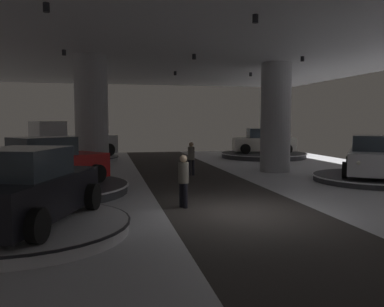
% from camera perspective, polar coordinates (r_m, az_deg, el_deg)
% --- Properties ---
extents(ground, '(24.00, 44.00, 0.06)m').
position_cam_1_polar(ground, '(11.41, 7.49, -8.62)').
color(ground, silver).
extents(ceiling_with_spotlights, '(24.00, 44.00, 0.39)m').
position_cam_1_polar(ceiling_with_spotlights, '(11.48, 7.82, 19.56)').
color(ceiling_with_spotlights, silver).
extents(column_left, '(1.47, 1.47, 5.50)m').
position_cam_1_polar(column_left, '(18.29, -14.31, 5.08)').
color(column_left, '#ADADB2').
rests_on(column_left, ground).
extents(column_right, '(1.52, 1.52, 5.50)m').
position_cam_1_polar(column_right, '(20.59, 12.00, 5.07)').
color(column_right, '#ADADB2').
rests_on(column_right, ground).
extents(display_platform_deep_left, '(5.68, 5.68, 0.26)m').
position_cam_1_polar(display_platform_deep_left, '(26.82, -16.64, -0.68)').
color(display_platform_deep_left, '#B7B7BC').
rests_on(display_platform_deep_left, ground).
extents(pickup_truck_deep_left, '(5.65, 4.52, 2.30)m').
position_cam_1_polar(pickup_truck_deep_left, '(26.61, -17.32, 1.53)').
color(pickup_truck_deep_left, silver).
rests_on(pickup_truck_deep_left, display_platform_deep_left).
extents(display_platform_deep_right, '(5.99, 5.99, 0.35)m').
position_cam_1_polar(display_platform_deep_right, '(28.21, 10.27, -0.20)').
color(display_platform_deep_right, '#333338').
rests_on(display_platform_deep_right, ground).
extents(display_car_deep_right, '(4.47, 2.85, 1.71)m').
position_cam_1_polar(display_car_deep_right, '(28.14, 10.24, 1.67)').
color(display_car_deep_right, silver).
rests_on(display_car_deep_right, display_platform_deep_right).
extents(display_platform_mid_right, '(4.92, 4.92, 0.27)m').
position_cam_1_polar(display_platform_mid_right, '(18.63, 24.53, -3.24)').
color(display_platform_mid_right, '#333338').
rests_on(display_platform_mid_right, ground).
extents(display_car_mid_right, '(3.95, 4.45, 1.71)m').
position_cam_1_polar(display_car_mid_right, '(18.56, 24.63, -0.54)').
color(display_car_mid_right, silver).
rests_on(display_car_mid_right, display_platform_mid_right).
extents(display_platform_near_left, '(4.62, 4.62, 0.30)m').
position_cam_1_polar(display_platform_near_left, '(9.87, -22.59, -9.94)').
color(display_platform_near_left, silver).
rests_on(display_platform_near_left, ground).
extents(display_car_near_left, '(3.24, 4.56, 1.71)m').
position_cam_1_polar(display_car_near_left, '(9.66, -22.85, -4.82)').
color(display_car_near_left, black).
rests_on(display_car_near_left, display_platform_near_left).
extents(display_platform_mid_left, '(5.76, 5.76, 0.33)m').
position_cam_1_polar(display_platform_mid_left, '(15.03, -20.16, -4.81)').
color(display_platform_mid_left, '#333338').
rests_on(display_platform_mid_left, ground).
extents(display_car_mid_left, '(4.42, 4.00, 1.71)m').
position_cam_1_polar(display_car_mid_left, '(14.89, -20.36, -1.37)').
color(display_car_mid_left, red).
rests_on(display_car_mid_left, display_platform_mid_left).
extents(visitor_walking_near, '(0.32, 0.32, 1.59)m').
position_cam_1_polar(visitor_walking_near, '(18.69, -0.12, -0.44)').
color(visitor_walking_near, black).
rests_on(visitor_walking_near, ground).
extents(visitor_walking_far, '(0.32, 0.32, 1.59)m').
position_cam_1_polar(visitor_walking_far, '(11.80, -1.25, -3.53)').
color(visitor_walking_far, black).
rests_on(visitor_walking_far, ground).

